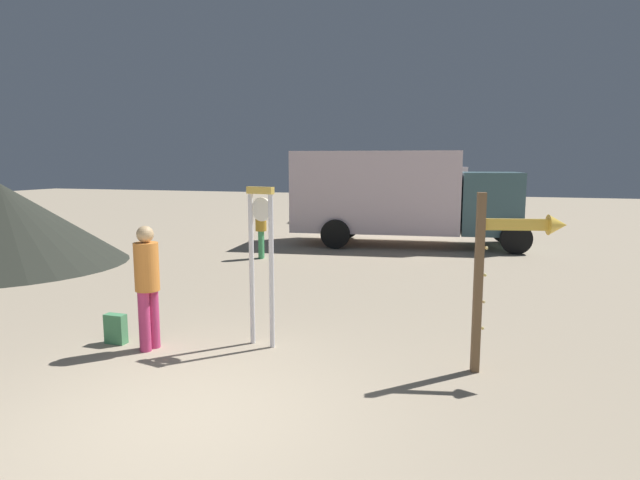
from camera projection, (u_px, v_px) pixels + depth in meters
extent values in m
plane|color=tan|center=(182.00, 420.00, 5.50)|extent=(80.00, 80.00, 0.00)
cylinder|color=silver|center=(252.00, 270.00, 7.68)|extent=(0.07, 0.07, 2.19)
cylinder|color=silver|center=(271.00, 272.00, 7.51)|extent=(0.07, 0.07, 2.19)
cube|color=#EFC552|center=(260.00, 190.00, 7.43)|extent=(0.44, 0.17, 0.10)
cylinder|color=white|center=(262.00, 209.00, 7.50)|extent=(0.34, 0.11, 0.33)
cube|color=black|center=(263.00, 209.00, 7.52)|extent=(0.03, 0.02, 0.08)
cube|color=black|center=(263.00, 209.00, 7.52)|extent=(0.13, 0.04, 0.03)
cube|color=brown|center=(478.00, 284.00, 6.61)|extent=(0.12, 0.12, 2.27)
cube|color=#FFCB48|center=(517.00, 225.00, 6.47)|extent=(0.75, 0.23, 0.14)
cone|color=#FFCB48|center=(558.00, 225.00, 6.43)|extent=(0.27, 0.29, 0.25)
sphere|color=#F4E486|center=(483.00, 328.00, 6.69)|extent=(0.04, 0.04, 0.04)
sphere|color=beige|center=(484.00, 302.00, 6.64)|extent=(0.04, 0.04, 0.04)
sphere|color=#F1E580|center=(485.00, 275.00, 6.59)|extent=(0.04, 0.04, 0.04)
sphere|color=#FDE287|center=(486.00, 248.00, 6.54)|extent=(0.04, 0.04, 0.04)
sphere|color=#F7E794|center=(488.00, 220.00, 6.49)|extent=(0.04, 0.04, 0.04)
cylinder|color=#C3366C|center=(154.00, 318.00, 7.59)|extent=(0.16, 0.16, 0.85)
cylinder|color=#C3366C|center=(145.00, 321.00, 7.45)|extent=(0.16, 0.16, 0.85)
cylinder|color=orange|center=(147.00, 267.00, 7.41)|extent=(0.34, 0.34, 0.68)
sphere|color=tan|center=(145.00, 234.00, 7.35)|extent=(0.23, 0.23, 0.23)
cube|color=#4C9560|center=(116.00, 329.00, 7.79)|extent=(0.31, 0.15, 0.44)
cube|color=#3FA263|center=(120.00, 331.00, 7.89)|extent=(0.22, 0.04, 0.19)
cylinder|color=#419D5E|center=(261.00, 245.00, 14.67)|extent=(0.14, 0.14, 0.76)
cylinder|color=#419D5E|center=(262.00, 244.00, 14.82)|extent=(0.14, 0.14, 0.76)
cylinder|color=gold|center=(261.00, 220.00, 14.65)|extent=(0.30, 0.30, 0.60)
sphere|color=#D3AF86|center=(261.00, 205.00, 14.59)|extent=(0.21, 0.21, 0.21)
cube|color=silver|center=(376.00, 191.00, 17.20)|extent=(5.43, 2.94, 2.53)
cube|color=#3F6168|center=(489.00, 203.00, 16.58)|extent=(1.99, 2.42, 1.88)
cube|color=black|center=(520.00, 191.00, 16.36)|extent=(0.25, 1.87, 0.83)
cylinder|color=black|center=(516.00, 239.00, 15.43)|extent=(0.92, 0.35, 0.90)
cylinder|color=black|center=(504.00, 229.00, 17.75)|extent=(0.92, 0.35, 0.90)
cylinder|color=black|center=(335.00, 234.00, 16.44)|extent=(0.92, 0.35, 0.90)
cylinder|color=black|center=(347.00, 225.00, 18.76)|extent=(0.92, 0.35, 0.90)
cube|color=white|center=(376.00, 184.00, 24.88)|extent=(4.95, 3.42, 2.38)
cube|color=silver|center=(444.00, 188.00, 24.72)|extent=(2.16, 2.61, 2.00)
cube|color=black|center=(463.00, 180.00, 24.61)|extent=(0.50, 1.86, 0.88)
cylinder|color=black|center=(462.00, 212.00, 23.63)|extent=(0.93, 0.46, 0.90)
cylinder|color=black|center=(452.00, 208.00, 26.03)|extent=(0.93, 0.46, 0.90)
cylinder|color=black|center=(359.00, 212.00, 23.90)|extent=(0.93, 0.46, 0.90)
cylinder|color=black|center=(358.00, 207.00, 26.30)|extent=(0.93, 0.46, 0.90)
cone|color=#272A23|center=(1.00, 224.00, 13.74)|extent=(6.15, 6.15, 2.13)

